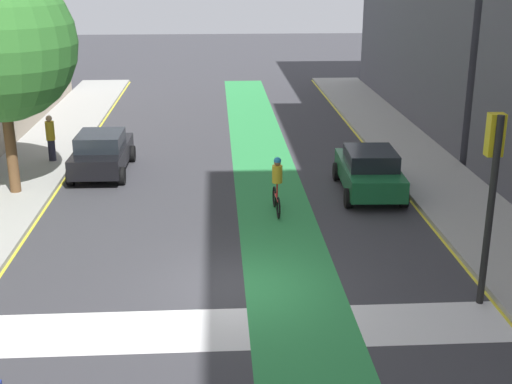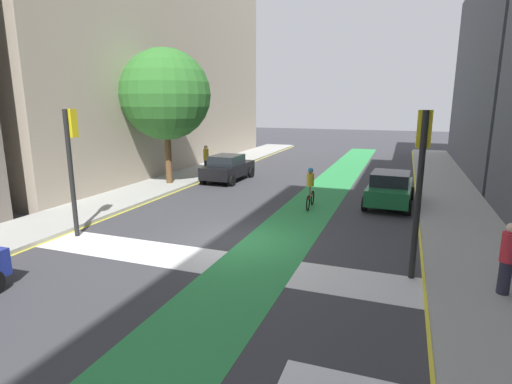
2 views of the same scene
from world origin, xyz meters
name	(u,v)px [view 2 (image 2 of 2)]	position (x,y,z in m)	size (l,w,h in m)	color
ground_plane	(236,240)	(0.00, 0.00, 0.00)	(120.00, 120.00, 0.00)	#38383D
bike_lane_paint	(275,245)	(1.39, 0.00, 0.00)	(2.40, 60.00, 0.01)	#2D8C47
crosswalk_band	(210,261)	(0.00, -2.00, 0.00)	(12.00, 1.80, 0.01)	silver
sidewalk_left	(67,217)	(-7.50, 0.00, 0.07)	(3.00, 60.00, 0.15)	#9E9E99
curb_stripe_left	(96,222)	(-6.00, 0.00, 0.01)	(0.16, 60.00, 0.01)	yellow
sidewalk_right	(481,269)	(7.50, 0.00, 0.07)	(3.00, 60.00, 0.15)	#9E9E99
curb_stripe_right	(424,264)	(6.00, 0.00, 0.01)	(0.16, 60.00, 0.01)	yellow
traffic_signal_near_right	(421,163)	(5.64, -1.03, 3.12)	(0.35, 0.52, 4.46)	black
traffic_signal_near_left	(71,149)	(-5.48, -1.42, 3.10)	(0.35, 0.52, 4.43)	black
car_green_right_far	(390,188)	(4.74, 6.86, 0.80)	(2.17, 4.27, 1.57)	#196033
car_black_left_far	(228,168)	(-4.68, 9.76, 0.80)	(2.07, 4.22, 1.57)	black
cyclist_in_lane	(310,187)	(1.43, 5.09, 0.97)	(0.32, 1.73, 1.86)	black
pedestrian_sidewalk_right_a	(507,258)	(7.68, -1.69, 1.05)	(0.34, 0.34, 1.76)	#262638
pedestrian_sidewalk_left_a	(206,159)	(-6.82, 11.11, 1.07)	(0.34, 0.34, 1.79)	#262638
street_tree_near	(165,95)	(-7.24, 7.32, 5.05)	(4.93, 4.93, 7.38)	brown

